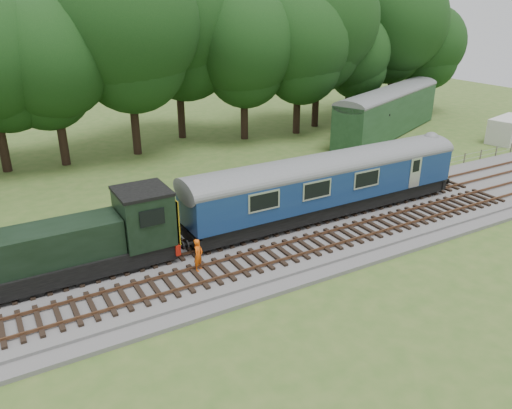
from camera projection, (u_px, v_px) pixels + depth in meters
ground at (258, 250)px, 26.86m from camera, size 120.00×120.00×0.00m
ballast at (258, 247)px, 26.80m from camera, size 70.00×7.00×0.35m
track_north at (245, 233)px, 27.83m from camera, size 67.20×2.40×0.21m
track_south at (273, 255)px, 25.42m from camera, size 67.20×2.40×0.21m
fence at (221, 220)px, 30.47m from camera, size 64.00×0.12×1.00m
tree_line at (134, 150)px, 44.49m from camera, size 70.00×8.00×18.00m
dmu_railcar at (327, 179)px, 29.56m from camera, size 18.05×2.86×3.88m
shunter_loco at (89, 242)px, 23.39m from camera, size 8.91×2.60×3.38m
worker at (198, 255)px, 23.87m from camera, size 0.71×0.69×1.64m
parked_coach at (389, 109)px, 48.72m from camera, size 17.55×9.88×4.54m
shed at (362, 127)px, 46.48m from camera, size 3.67×3.67×2.85m
caravan at (509, 130)px, 46.79m from camera, size 5.09×3.31×2.29m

